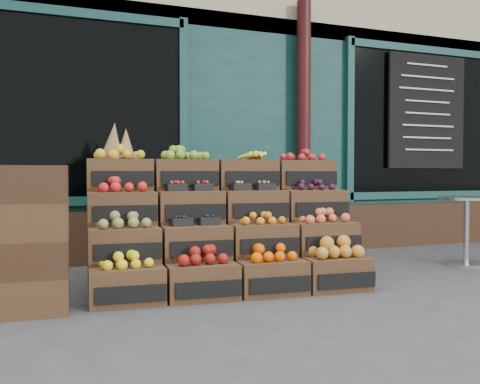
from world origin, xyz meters
name	(u,v)px	position (x,y,z in m)	size (l,w,h in m)	color
ground	(292,295)	(0.00, 0.00, 0.00)	(60.00, 60.00, 0.00)	#3F3F41
shop_facade	(157,94)	(0.00, 5.11, 2.40)	(12.00, 6.24, 4.80)	#113A36
crate_display	(221,235)	(-0.42, 0.63, 0.46)	(2.47, 1.36, 1.49)	#472F1C
spare_crates	(29,240)	(-2.06, 0.16, 0.54)	(0.57, 0.42, 1.08)	#472F1C
bistro_table	(466,223)	(2.48, 0.60, 0.48)	(0.61, 0.61, 0.77)	silver
shopkeeper	(26,180)	(-2.10, 2.79, 0.95)	(0.69, 0.45, 1.90)	#1D6728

